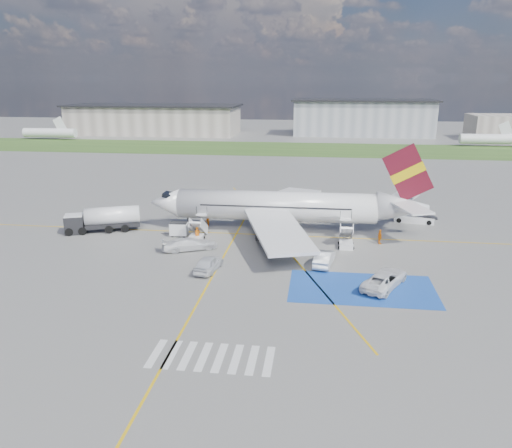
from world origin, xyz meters
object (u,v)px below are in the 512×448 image
object	(u,v)px
fuel_tanker	(103,221)
belt_loader	(414,219)
car_silver_a	(208,264)
car_silver_b	(324,258)
van_white_b	(190,242)
airliner	(287,206)
van_white_a	(385,277)
gpu_cart	(179,230)

from	to	relation	value
fuel_tanker	belt_loader	world-z (taller)	fuel_tanker
car_silver_a	car_silver_b	xyz separation A→B (m)	(12.10, 3.28, -0.02)
fuel_tanker	car_silver_a	xyz separation A→B (m)	(16.94, -12.28, -0.54)
belt_loader	van_white_b	world-z (taller)	van_white_b
airliner	van_white_b	size ratio (longest dim) A/B	7.44
car_silver_a	van_white_a	size ratio (longest dim) A/B	0.89
van_white_a	belt_loader	bearing A→B (deg)	-78.31
gpu_cart	van_white_b	bearing A→B (deg)	-64.36
gpu_cart	car_silver_a	size ratio (longest dim) A/B	0.47
car_silver_a	van_white_b	world-z (taller)	van_white_b
car_silver_a	van_white_b	bearing A→B (deg)	-51.56
airliner	gpu_cart	distance (m)	14.45
car_silver_b	van_white_a	size ratio (longest dim) A/B	0.90
car_silver_a	car_silver_b	size ratio (longest dim) A/B	0.99
airliner	car_silver_a	world-z (taller)	airliner
fuel_tanker	van_white_b	size ratio (longest dim) A/B	1.98
gpu_cart	car_silver_a	world-z (taller)	gpu_cart
gpu_cart	car_silver_b	bearing A→B (deg)	-26.38
car_silver_b	van_white_b	bearing A→B (deg)	-0.99
car_silver_a	van_white_b	xyz separation A→B (m)	(-3.68, 6.33, 0.14)
fuel_tanker	car_silver_b	world-z (taller)	fuel_tanker
belt_loader	van_white_b	size ratio (longest dim) A/B	1.21
car_silver_a	van_white_a	world-z (taller)	van_white_a
belt_loader	van_white_a	distance (m)	24.70
airliner	car_silver_b	xyz separation A→B (m)	(4.86, -12.11, -2.58)
car_silver_b	van_white_b	distance (m)	16.08
airliner	van_white_a	xyz separation A→B (m)	(10.71, -17.17, -2.36)
belt_loader	van_white_a	world-z (taller)	van_white_a
fuel_tanker	van_white_b	xyz separation A→B (m)	(13.26, -5.94, -0.40)
belt_loader	car_silver_a	distance (m)	33.11
gpu_cart	belt_loader	distance (m)	32.95
airliner	car_silver_a	size ratio (longest dim) A/B	7.55
fuel_tanker	car_silver_a	distance (m)	20.93
fuel_tanker	van_white_b	bearing A→B (deg)	-44.84
fuel_tanker	car_silver_a	bearing A→B (deg)	-56.63
van_white_b	car_silver_b	bearing A→B (deg)	-126.75
fuel_tanker	car_silver_b	xyz separation A→B (m)	(29.04, -9.00, -0.55)
airliner	van_white_b	world-z (taller)	airliner
gpu_cart	car_silver_a	bearing A→B (deg)	-63.23
belt_loader	van_white_a	bearing A→B (deg)	-95.70
fuel_tanker	gpu_cart	distance (m)	10.55
car_silver_a	van_white_b	distance (m)	7.33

